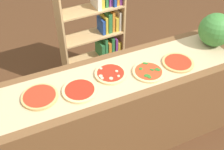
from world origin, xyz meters
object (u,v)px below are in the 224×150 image
Objects in this scene: pizza_plain_0 at (40,97)px; watermelon at (215,30)px; pizza_mushroom_2 at (111,74)px; pizza_spinach_3 at (149,72)px; pizza_plain_1 at (80,90)px; bookshelf at (100,32)px; pizza_plain_4 at (178,63)px.

pizza_plain_0 is 0.90× the size of watermelon.
pizza_mushroom_2 is 0.99× the size of pizza_spinach_3.
pizza_plain_1 is (0.29, -0.06, -0.00)m from pizza_plain_0.
pizza_plain_1 is at bearing -119.34° from bookshelf.
pizza_spinach_3 reaches higher than pizza_plain_1.
pizza_mushroom_2 is 0.86× the size of watermelon.
pizza_plain_1 is at bearing -164.51° from pizza_mushroom_2.
watermelon is at bearing 9.38° from pizza_spinach_3.
pizza_plain_1 is at bearing -175.78° from watermelon.
pizza_plain_0 is at bearing -178.59° from watermelon.
pizza_plain_0 is 1.01× the size of pizza_plain_4.
pizza_plain_1 is 0.30m from pizza_mushroom_2.
pizza_plain_4 is at bearing -9.78° from pizza_mushroom_2.
pizza_plain_0 is 1.03× the size of pizza_spinach_3.
bookshelf is at bearing 104.56° from pizza_plain_4.
pizza_plain_1 is at bearing -11.33° from pizza_plain_0.
pizza_mushroom_2 is 0.58m from pizza_plain_4.
watermelon is (1.60, 0.04, 0.13)m from pizza_plain_0.
pizza_plain_1 is 0.58m from pizza_spinach_3.
pizza_spinach_3 is 1.09m from bookshelf.
pizza_spinach_3 is 0.76m from watermelon.
pizza_mushroom_2 is 0.31m from pizza_spinach_3.
pizza_plain_0 is 1.01× the size of pizza_plain_1.
pizza_plain_0 is 1.61m from watermelon.
pizza_spinach_3 is 0.29m from pizza_plain_4.
pizza_plain_0 is 0.20× the size of bookshelf.
pizza_plain_4 is 1.12m from bookshelf.
pizza_plain_0 reaches higher than pizza_plain_4.
pizza_mushroom_2 is (0.57, 0.02, -0.00)m from pizza_plain_0.
pizza_plain_0 is 1.15m from pizza_plain_4.
pizza_plain_4 is (0.29, 0.01, -0.00)m from pizza_spinach_3.
pizza_spinach_3 is 0.98× the size of pizza_plain_4.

